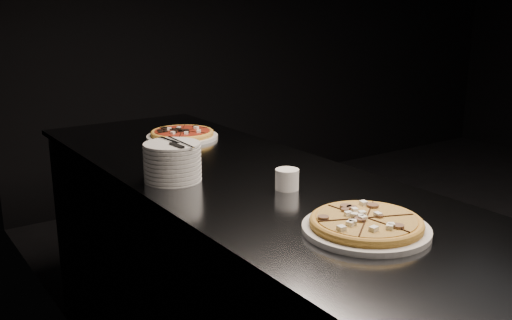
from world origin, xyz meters
TOP-DOWN VIEW (x-y plane):
  - wall_left at (-2.50, 0.00)m, footprint 0.02×5.00m
  - wall_back at (0.00, 2.50)m, footprint 5.00×0.02m
  - counter at (-2.13, 0.00)m, footprint 0.74×2.44m
  - pizza_mushroom at (-2.16, -0.51)m, footprint 0.38×0.38m
  - pizza_tomato at (-2.05, 0.70)m, footprint 0.31×0.31m
  - plate_stack at (-2.36, 0.17)m, footprint 0.18×0.18m
  - cutlery at (-2.35, 0.16)m, footprint 0.07×0.20m
  - ramekin at (-2.11, -0.12)m, footprint 0.07×0.07m

SIDE VIEW (x-z plane):
  - counter at x=-2.13m, z-range 0.00..0.92m
  - pizza_tomato at x=-2.05m, z-range 0.92..0.96m
  - pizza_mushroom at x=-2.16m, z-range 0.92..0.96m
  - ramekin at x=-2.11m, z-range 0.92..0.99m
  - plate_stack at x=-2.36m, z-range 0.92..1.04m
  - cutlery at x=-2.35m, z-range 1.04..1.05m
  - wall_left at x=-2.50m, z-range 0.00..2.80m
  - wall_back at x=0.00m, z-range 0.00..2.80m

